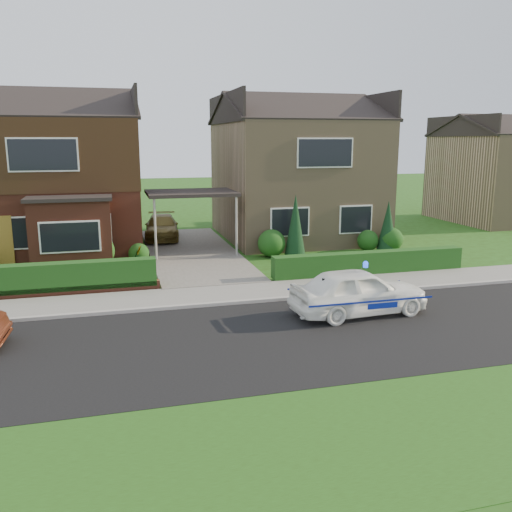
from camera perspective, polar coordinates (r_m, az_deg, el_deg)
name	(u,v)px	position (r m, az deg, el deg)	size (l,w,h in m)	color
ground	(257,340)	(13.90, 0.07, -8.80)	(120.00, 120.00, 0.00)	#224312
road	(257,340)	(13.90, 0.07, -8.80)	(60.00, 6.00, 0.02)	black
kerb	(231,303)	(16.68, -2.67, -4.97)	(60.00, 0.16, 0.12)	#9E9993
sidewalk	(224,294)	(17.67, -3.41, -4.03)	(60.00, 2.00, 0.10)	slate
grass_verge	(335,444)	(9.63, 8.29, -19.04)	(60.00, 4.00, 0.01)	#224312
driveway	(192,252)	(24.27, -6.71, 0.41)	(3.80, 12.00, 0.12)	#666059
house_left	(54,166)	(26.57, -20.46, 8.91)	(7.50, 9.53, 7.25)	brown
house_right	(295,166)	(28.10, 4.11, 9.47)	(7.50, 8.06, 7.25)	#8F7657
carport_link	(191,194)	(23.84, -6.85, 6.51)	(3.80, 3.00, 2.77)	black
dwarf_wall	(38,293)	(18.62, -22.00, -3.66)	(7.70, 0.25, 0.36)	brown
hedge_left	(39,297)	(18.81, -21.90, -4.06)	(7.50, 0.55, 0.90)	#173B12
hedge_right	(369,275)	(20.70, 11.80, -1.99)	(7.50, 0.55, 0.80)	#173B12
shrub_left_mid	(98,251)	(22.26, -16.33, 0.50)	(1.32, 1.32, 1.32)	#173B12
shrub_left_near	(139,253)	(22.61, -12.23, 0.27)	(0.84, 0.84, 0.84)	#173B12
shrub_right_near	(272,243)	(23.31, 1.65, 1.35)	(1.20, 1.20, 1.20)	#173B12
shrub_right_mid	(368,241)	(25.11, 11.69, 1.61)	(0.96, 0.96, 0.96)	#173B12
shrub_right_far	(391,239)	(25.30, 14.03, 1.71)	(1.08, 1.08, 1.08)	#173B12
conifer_a	(295,227)	(23.30, 4.16, 3.07)	(0.90, 0.90, 2.60)	black
conifer_b	(388,227)	(25.11, 13.69, 2.95)	(0.90, 0.90, 2.20)	black
neighbour_right	(502,179)	(36.96, 24.47, 7.41)	(6.50, 7.00, 5.20)	#8F7657
police_car	(359,292)	(15.89, 10.75, -3.72)	(3.67, 4.10, 1.52)	white
driveway_car	(162,227)	(27.47, -9.89, 3.03)	(1.61, 3.96, 1.15)	brown
potted_plant_b	(137,257)	(22.02, -12.41, -0.06)	(0.37, 0.46, 0.83)	gray
potted_plant_c	(72,281)	(19.15, -18.85, -2.47)	(0.39, 0.39, 0.70)	gray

